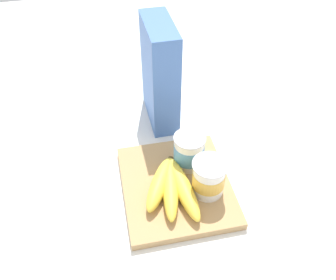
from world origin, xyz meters
TOP-DOWN VIEW (x-y plane):
  - ground_plane at (0.00, 0.00)m, footprint 2.40×2.40m
  - cutting_board at (0.00, 0.00)m, footprint 0.28×0.25m
  - cereal_box at (-0.27, 0.01)m, footprint 0.18×0.07m
  - yogurt_cup_front at (-0.05, 0.04)m, footprint 0.07×0.07m
  - yogurt_cup_back at (0.03, 0.06)m, footprint 0.08×0.08m
  - banana_bunch at (0.02, -0.02)m, footprint 0.20×0.13m

SIDE VIEW (x-z plane):
  - ground_plane at x=0.00m, z-range 0.00..0.00m
  - cutting_board at x=0.00m, z-range 0.00..0.02m
  - banana_bunch at x=0.02m, z-range 0.02..0.06m
  - yogurt_cup_front at x=-0.05m, z-range 0.02..0.11m
  - yogurt_cup_back at x=0.03m, z-range 0.02..0.11m
  - cereal_box at x=-0.27m, z-range 0.00..0.29m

